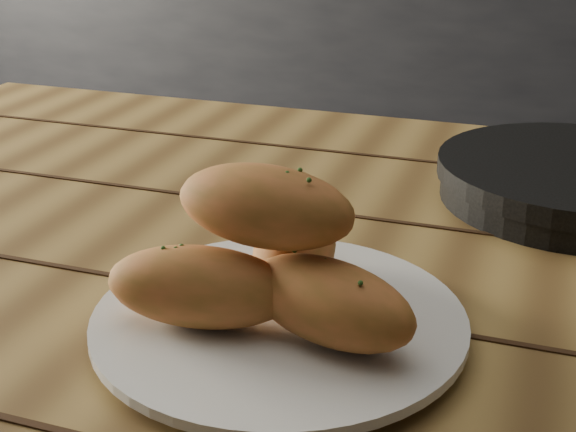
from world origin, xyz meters
name	(u,v)px	position (x,y,z in m)	size (l,w,h in m)	color
counter	(336,67)	(0.00, 1.70, 0.45)	(2.80, 0.60, 0.90)	black
table	(402,354)	(0.68, -0.45, 0.66)	(1.59, 0.97, 0.75)	olive
plate	(279,323)	(0.61, -0.59, 0.76)	(0.28, 0.28, 0.02)	silver
bread_rolls	(271,261)	(0.60, -0.59, 0.81)	(0.24, 0.19, 0.12)	#C76637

